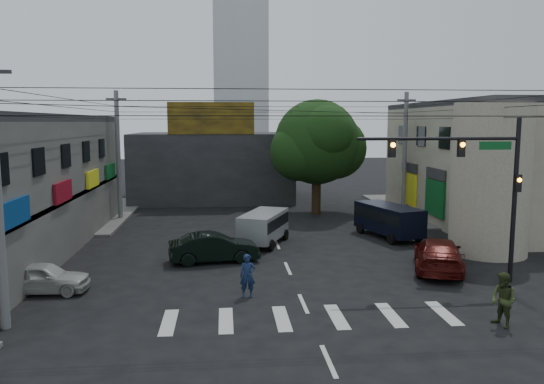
{
  "coord_description": "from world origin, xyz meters",
  "views": [
    {
      "loc": [
        -3.01,
        -22.6,
        6.99
      ],
      "look_at": [
        -0.58,
        4.0,
        3.46
      ],
      "focal_mm": 35.0,
      "sensor_mm": 36.0,
      "label": 1
    }
  ],
  "objects": [
    {
      "name": "corner_column",
      "position": [
        11.0,
        4.0,
        4.0
      ],
      "size": [
        4.0,
        4.0,
        8.0
      ],
      "primitive_type": "cylinder",
      "color": "gray",
      "rests_on": "ground"
    },
    {
      "name": "sidewalk_far_left",
      "position": [
        -18.0,
        18.0,
        0.07
      ],
      "size": [
        16.0,
        16.0,
        0.15
      ],
      "primitive_type": "cube",
      "color": "#514F4C",
      "rests_on": "ground"
    },
    {
      "name": "sidewalk_far_right",
      "position": [
        18.0,
        18.0,
        0.07
      ],
      "size": [
        16.0,
        16.0,
        0.15
      ],
      "primitive_type": "cube",
      "color": "#514F4C",
      "rests_on": "ground"
    },
    {
      "name": "pedestrian_olive",
      "position": [
        6.46,
        -5.93,
        0.95
      ],
      "size": [
        1.33,
        1.24,
        1.9
      ],
      "primitive_type": "imported",
      "rotation": [
        0.0,
        0.0,
        -1.27
      ],
      "color": "#2F3B1B",
      "rests_on": "ground"
    },
    {
      "name": "billboard",
      "position": [
        -4.0,
        21.1,
        7.3
      ],
      "size": [
        7.0,
        0.3,
        2.6
      ],
      "primitive_type": "cube",
      "color": "olive",
      "rests_on": "building_far"
    },
    {
      "name": "ground",
      "position": [
        0.0,
        0.0,
        0.0
      ],
      "size": [
        160.0,
        160.0,
        0.0
      ],
      "primitive_type": "plane",
      "color": "black",
      "rests_on": "ground"
    },
    {
      "name": "maroon_sedan",
      "position": [
        7.06,
        1.07,
        0.76
      ],
      "size": [
        5.43,
        6.61,
        1.53
      ],
      "primitive_type": "imported",
      "rotation": [
        0.0,
        0.0,
        2.8
      ],
      "color": "#410C09",
      "rests_on": "ground"
    },
    {
      "name": "utility_pole_far_left",
      "position": [
        -10.5,
        16.0,
        4.6
      ],
      "size": [
        0.32,
        0.32,
        9.2
      ],
      "primitive_type": "cylinder",
      "color": "#59595B",
      "rests_on": "ground"
    },
    {
      "name": "navy_van",
      "position": [
        6.94,
        8.33,
        0.99
      ],
      "size": [
        6.0,
        4.67,
        1.98
      ],
      "primitive_type": null,
      "rotation": [
        0.0,
        0.0,
        1.87
      ],
      "color": "black",
      "rests_on": "ground"
    },
    {
      "name": "dark_sedan",
      "position": [
        -3.55,
        3.54,
        0.74
      ],
      "size": [
        2.87,
        4.93,
        1.47
      ],
      "primitive_type": "imported",
      "rotation": [
        0.0,
        0.0,
        1.72
      ],
      "color": "black",
      "rests_on": "ground"
    },
    {
      "name": "utility_pole_far_right",
      "position": [
        10.5,
        16.0,
        4.6
      ],
      "size": [
        0.32,
        0.32,
        9.2
      ],
      "primitive_type": "cylinder",
      "color": "#59595B",
      "rests_on": "ground"
    },
    {
      "name": "street_tree",
      "position": [
        4.0,
        17.0,
        5.47
      ],
      "size": [
        6.4,
        6.4,
        8.7
      ],
      "color": "black",
      "rests_on": "ground"
    },
    {
      "name": "tower_distant",
      "position": [
        0.0,
        70.0,
        22.0
      ],
      "size": [
        9.0,
        9.0,
        44.0
      ],
      "primitive_type": "cube",
      "color": "silver",
      "rests_on": "ground"
    },
    {
      "name": "building_far",
      "position": [
        -4.0,
        26.0,
        3.0
      ],
      "size": [
        14.0,
        10.0,
        6.0
      ],
      "primitive_type": "cube",
      "color": "#232326",
      "rests_on": "ground"
    },
    {
      "name": "traffic_officer",
      "position": [
        -2.11,
        -2.0,
        0.88
      ],
      "size": [
        0.68,
        0.47,
        1.75
      ],
      "primitive_type": "imported",
      "rotation": [
        0.0,
        0.0,
        0.04
      ],
      "color": "#122142",
      "rests_on": "ground"
    },
    {
      "name": "building_right",
      "position": [
        18.0,
        13.0,
        4.0
      ],
      "size": [
        14.0,
        18.0,
        8.0
      ],
      "primitive_type": "cube",
      "color": "gray",
      "rests_on": "ground"
    },
    {
      "name": "traffic_gantry",
      "position": [
        7.82,
        -1.0,
        4.83
      ],
      "size": [
        7.1,
        0.35,
        7.2
      ],
      "color": "black",
      "rests_on": "ground"
    },
    {
      "name": "silver_minivan",
      "position": [
        -0.78,
        7.21,
        0.93
      ],
      "size": [
        5.57,
        4.82,
        1.85
      ],
      "primitive_type": null,
      "rotation": [
        0.0,
        0.0,
        1.18
      ],
      "color": "#9D9FA5",
      "rests_on": "ground"
    },
    {
      "name": "white_compact",
      "position": [
        -10.5,
        -0.71,
        0.64
      ],
      "size": [
        1.82,
        3.89,
        1.28
      ],
      "primitive_type": "imported",
      "rotation": [
        0.0,
        0.0,
        1.53
      ],
      "color": "#B5B6B1",
      "rests_on": "ground"
    }
  ]
}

